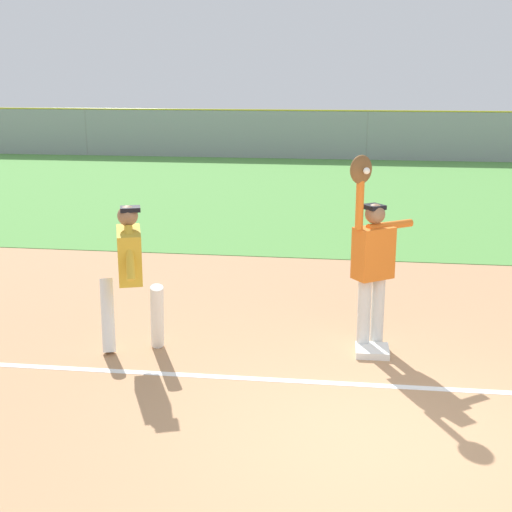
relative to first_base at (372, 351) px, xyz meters
The scene contains 11 objects.
ground_plane 1.99m from the first_base, 86.91° to the right, with size 67.20×67.20×0.00m, color tan.
outfield_grass 11.65m from the first_base, 89.47° to the left, with size 43.92×14.87×0.01m, color #549342.
chalk_foul_line 4.10m from the first_base, 167.32° to the right, with size 12.00×0.10×0.01m, color white.
first_base is the anchor object (origin of this frame).
fielder 1.10m from the first_base, 102.33° to the left, with size 0.78×0.62×2.28m.
runner 2.93m from the first_base, behind, with size 0.87×0.82×1.72m.
baseball 2.09m from the first_base, behind, with size 0.07×0.07×0.07m, color white.
outfield_fence 19.10m from the first_base, 89.68° to the left, with size 44.00×0.08×1.85m.
parked_car_blue 23.18m from the first_base, 107.79° to the left, with size 4.56×2.45×1.25m.
parked_car_black 21.34m from the first_base, 95.58° to the left, with size 4.44×2.19×1.25m.
parked_car_silver 21.67m from the first_base, 79.97° to the left, with size 4.50×2.32×1.25m.
Camera 1 is at (-0.37, -5.65, 3.13)m, focal length 49.04 mm.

